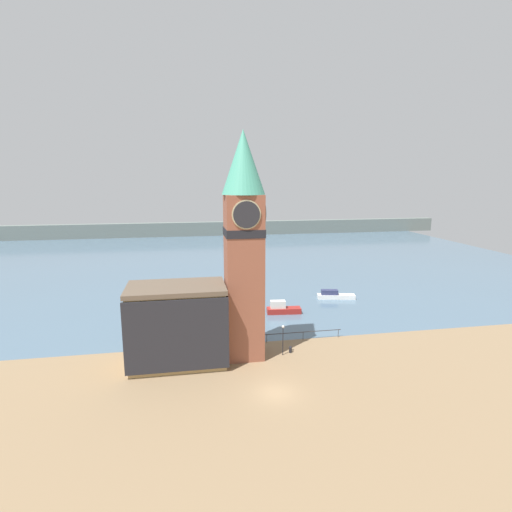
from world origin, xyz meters
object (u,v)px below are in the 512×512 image
pier_building (177,325)px  boat_near (282,309)px  clock_tower (244,241)px  lamp_post (283,334)px  boat_far (334,295)px  mooring_bollard_near (290,349)px

pier_building → boat_near: size_ratio=2.02×
clock_tower → lamp_post: size_ratio=6.97×
clock_tower → lamp_post: clock_tower is taller
boat_far → lamp_post: bearing=-113.0°
boat_near → lamp_post: size_ratio=1.46×
boat_far → lamp_post: size_ratio=1.80×
boat_near → mooring_bollard_near: (-2.46, -14.12, -0.29)m
boat_near → lamp_post: (-3.53, -14.62, 1.88)m
clock_tower → boat_far: bearing=46.4°
clock_tower → pier_building: bearing=-175.4°
boat_near → boat_far: size_ratio=0.81×
boat_far → mooring_bollard_near: size_ratio=8.26×
pier_building → boat_far: (26.46, 20.39, -3.96)m
mooring_bollard_near → boat_near: bearing=80.1°
lamp_post → boat_near: bearing=76.4°
clock_tower → boat_far: 30.30m
boat_near → mooring_bollard_near: size_ratio=6.67×
lamp_post → clock_tower: bearing=170.2°
clock_tower → boat_near: bearing=60.0°
clock_tower → pier_building: size_ratio=2.37×
lamp_post → mooring_bollard_near: bearing=24.9°
boat_far → boat_near: bearing=-139.4°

